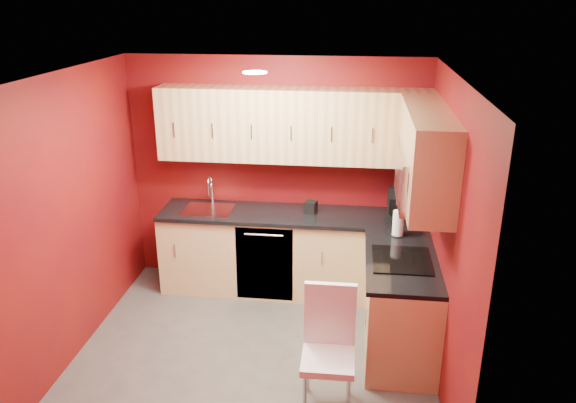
% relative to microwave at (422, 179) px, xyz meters
% --- Properties ---
extents(floor, '(3.20, 3.20, 0.00)m').
position_rel_microwave_xyz_m(floor, '(-1.39, -0.20, -1.66)').
color(floor, '#53504D').
rests_on(floor, ground).
extents(ceiling, '(3.20, 3.20, 0.00)m').
position_rel_microwave_xyz_m(ceiling, '(-1.39, -0.20, 0.84)').
color(ceiling, white).
rests_on(ceiling, wall_back).
extents(wall_back, '(3.20, 0.00, 3.20)m').
position_rel_microwave_xyz_m(wall_back, '(-1.39, 1.30, -0.41)').
color(wall_back, maroon).
rests_on(wall_back, floor).
extents(wall_front, '(3.20, 0.00, 3.20)m').
position_rel_microwave_xyz_m(wall_front, '(-1.39, -1.70, -0.41)').
color(wall_front, maroon).
rests_on(wall_front, floor).
extents(wall_left, '(0.00, 3.00, 3.00)m').
position_rel_microwave_xyz_m(wall_left, '(-2.99, -0.20, -0.41)').
color(wall_left, maroon).
rests_on(wall_left, floor).
extents(wall_right, '(0.00, 3.00, 3.00)m').
position_rel_microwave_xyz_m(wall_right, '(0.21, -0.20, -0.41)').
color(wall_right, maroon).
rests_on(wall_right, floor).
extents(base_cabinets_back, '(2.80, 0.60, 0.87)m').
position_rel_microwave_xyz_m(base_cabinets_back, '(-1.19, 1.00, -1.22)').
color(base_cabinets_back, '#DDBD7E').
rests_on(base_cabinets_back, floor).
extents(base_cabinets_right, '(0.60, 1.30, 0.87)m').
position_rel_microwave_xyz_m(base_cabinets_right, '(-0.09, 0.05, -1.22)').
color(base_cabinets_right, '#DDBD7E').
rests_on(base_cabinets_right, floor).
extents(countertop_back, '(2.80, 0.63, 0.04)m').
position_rel_microwave_xyz_m(countertop_back, '(-1.19, 0.99, -0.77)').
color(countertop_back, black).
rests_on(countertop_back, base_cabinets_back).
extents(countertop_right, '(0.63, 1.27, 0.04)m').
position_rel_microwave_xyz_m(countertop_right, '(-0.11, 0.04, -0.77)').
color(countertop_right, black).
rests_on(countertop_right, base_cabinets_right).
extents(upper_cabinets_back, '(2.80, 0.35, 0.75)m').
position_rel_microwave_xyz_m(upper_cabinets_back, '(-1.19, 1.13, 0.17)').
color(upper_cabinets_back, tan).
rests_on(upper_cabinets_back, wall_back).
extents(upper_cabinets_right, '(0.35, 1.55, 0.75)m').
position_rel_microwave_xyz_m(upper_cabinets_right, '(0.03, 0.24, 0.23)').
color(upper_cabinets_right, tan).
rests_on(upper_cabinets_right, wall_right).
extents(microwave, '(0.42, 0.76, 0.42)m').
position_rel_microwave_xyz_m(microwave, '(0.00, 0.00, 0.00)').
color(microwave, silver).
rests_on(microwave, upper_cabinets_right).
extents(cooktop, '(0.50, 0.55, 0.01)m').
position_rel_microwave_xyz_m(cooktop, '(-0.11, 0.00, -0.74)').
color(cooktop, black).
rests_on(cooktop, countertop_right).
extents(sink, '(0.52, 0.42, 0.35)m').
position_rel_microwave_xyz_m(sink, '(-2.09, 1.00, -0.72)').
color(sink, silver).
rests_on(sink, countertop_back).
extents(dishwasher_front, '(0.60, 0.02, 0.82)m').
position_rel_microwave_xyz_m(dishwasher_front, '(-1.44, 0.71, -1.22)').
color(dishwasher_front, black).
rests_on(dishwasher_front, base_cabinets_back).
extents(downlight, '(0.20, 0.20, 0.01)m').
position_rel_microwave_xyz_m(downlight, '(-1.39, 0.10, 0.82)').
color(downlight, white).
rests_on(downlight, ceiling).
extents(coffee_maker, '(0.22, 0.27, 0.30)m').
position_rel_microwave_xyz_m(coffee_maker, '(-0.12, 1.01, -0.60)').
color(coffee_maker, black).
rests_on(coffee_maker, countertop_back).
extents(napkin_holder, '(0.14, 0.14, 0.12)m').
position_rel_microwave_xyz_m(napkin_holder, '(-0.99, 1.04, -0.69)').
color(napkin_holder, black).
rests_on(napkin_holder, countertop_back).
extents(paper_towel, '(0.18, 0.18, 0.25)m').
position_rel_microwave_xyz_m(paper_towel, '(-0.12, 0.54, -0.63)').
color(paper_towel, white).
rests_on(paper_towel, countertop_right).
extents(dining_chair, '(0.41, 0.43, 1.00)m').
position_rel_microwave_xyz_m(dining_chair, '(-0.69, -0.84, -1.16)').
color(dining_chair, white).
rests_on(dining_chair, floor).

